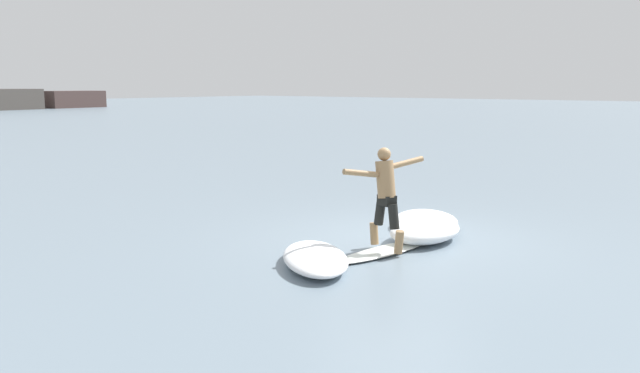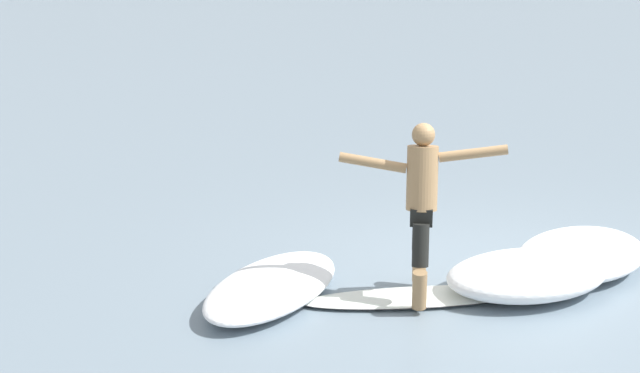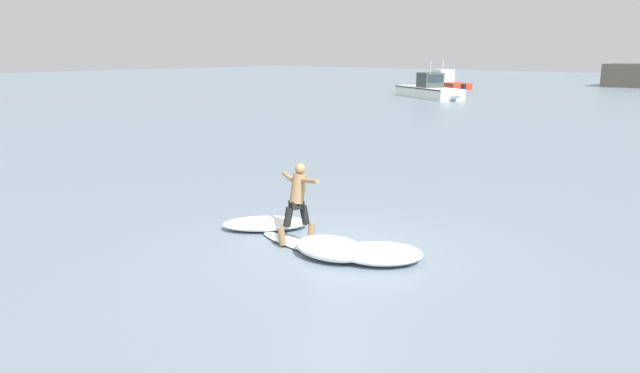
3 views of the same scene
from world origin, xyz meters
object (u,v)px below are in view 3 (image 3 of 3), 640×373
surfer (298,197)px  small_boat_offshore (430,90)px  surfboard (298,244)px  fishing_boat_near_jetty (443,82)px

surfer → small_boat_offshore: (-18.14, 35.05, -0.37)m
surfboard → small_boat_offshore: small_boat_offshore is taller
surfboard → small_boat_offshore: (-18.17, 35.09, 0.59)m
fishing_boat_near_jetty → small_boat_offshore: (6.39, -13.08, 0.05)m
small_boat_offshore → surfer: bearing=-62.6°
fishing_boat_near_jetty → surfboard: bearing=-63.0°
surfer → small_boat_offshore: 39.47m
surfer → small_boat_offshore: small_boat_offshore is taller
surfboard → surfer: surfer is taller
surfer → fishing_boat_near_jetty: bearing=117.0°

